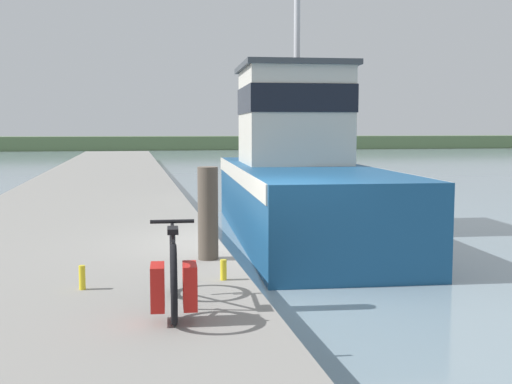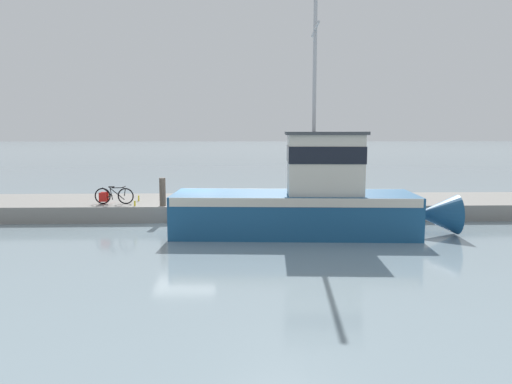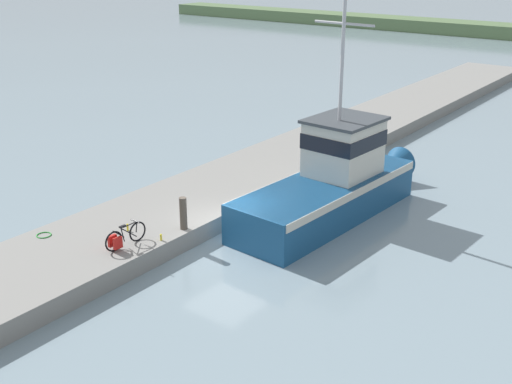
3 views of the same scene
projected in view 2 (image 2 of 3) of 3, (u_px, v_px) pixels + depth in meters
The scene contains 8 objects.
ground_plane at pixel (185, 226), 20.47m from camera, with size 320.00×320.00×0.00m, color gray.
dock_pier at pixel (192, 207), 23.44m from camera, with size 4.61×80.00×0.70m, color gray.
fishing_boat_main at pixel (309, 198), 18.79m from camera, with size 3.47×10.78×8.77m.
bicycle_touring at pixel (111, 196), 21.89m from camera, with size 0.48×1.73×0.79m.
mooring_post at pixel (163, 192), 21.34m from camera, with size 0.26×0.26×1.20m, color #51473D.
hose_coil at pixel (106, 195), 24.82m from camera, with size 0.52×0.52×0.04m, color green.
water_bottle_on_curb at pixel (135, 203), 21.33m from camera, with size 0.07×0.07×0.23m, color yellow.
water_bottle_by_bike at pixel (139, 198), 22.83m from camera, with size 0.07×0.07×0.26m, color yellow.
Camera 2 is at (20.22, 2.28, 3.92)m, focal length 35.00 mm.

